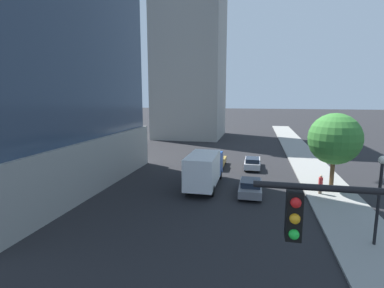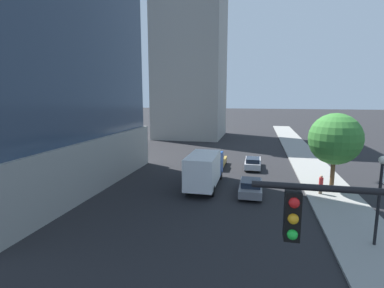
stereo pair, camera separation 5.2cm
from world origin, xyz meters
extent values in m
cube|color=gray|center=(8.96, 20.00, 0.07)|extent=(4.25, 120.00, 0.15)
cube|color=gray|center=(-19.69, 18.78, 2.32)|extent=(18.44, 22.66, 4.64)
cube|color=#9E9B93|center=(-10.75, 55.54, 17.40)|extent=(12.85, 13.99, 34.80)
cube|color=gold|center=(-6.89, 51.34, 21.56)|extent=(0.90, 0.90, 43.12)
cylinder|color=black|center=(4.91, 2.54, 6.39)|extent=(4.65, 0.14, 0.14)
cube|color=black|center=(3.44, 2.54, 5.77)|extent=(0.32, 0.36, 1.05)
sphere|color=red|center=(3.44, 2.35, 6.11)|extent=(0.22, 0.22, 0.22)
sphere|color=orange|center=(3.44, 2.35, 5.77)|extent=(0.22, 0.22, 0.22)
sphere|color=green|center=(3.44, 2.35, 5.43)|extent=(0.22, 0.22, 0.22)
cylinder|color=black|center=(9.18, 13.34, 2.44)|extent=(0.16, 0.16, 4.58)
sphere|color=silver|center=(9.18, 13.34, 4.91)|extent=(0.44, 0.44, 0.44)
cylinder|color=brown|center=(9.15, 23.17, 1.57)|extent=(0.36, 0.36, 2.85)
sphere|color=#387F33|center=(9.15, 23.17, 4.65)|extent=(4.39, 4.39, 4.39)
cube|color=slate|center=(2.29, 20.78, 0.58)|extent=(1.84, 4.42, 0.63)
cube|color=#19212D|center=(2.29, 20.41, 1.13)|extent=(1.55, 2.12, 0.47)
cylinder|color=black|center=(1.48, 22.28, 0.32)|extent=(0.22, 0.63, 0.63)
cylinder|color=black|center=(3.10, 22.28, 0.32)|extent=(0.22, 0.63, 0.63)
cylinder|color=black|center=(1.48, 19.27, 0.32)|extent=(0.22, 0.63, 0.63)
cylinder|color=black|center=(3.10, 19.27, 0.32)|extent=(0.22, 0.63, 0.63)
cube|color=#AD8938|center=(-1.87, 30.05, 0.59)|extent=(1.92, 4.61, 0.59)
cube|color=#19212D|center=(-1.87, 29.20, 1.11)|extent=(1.61, 2.38, 0.45)
cylinder|color=black|center=(-2.71, 31.62, 0.34)|extent=(0.22, 0.69, 0.69)
cylinder|color=black|center=(-1.02, 31.62, 0.34)|extent=(0.22, 0.69, 0.69)
cylinder|color=black|center=(-2.71, 28.49, 0.34)|extent=(0.22, 0.69, 0.69)
cylinder|color=black|center=(-1.02, 28.49, 0.34)|extent=(0.22, 0.69, 0.69)
cube|color=#B7B7BC|center=(2.29, 30.30, 0.59)|extent=(1.74, 4.75, 0.67)
cube|color=#19212D|center=(2.29, 29.33, 1.16)|extent=(1.46, 2.08, 0.46)
cylinder|color=black|center=(1.52, 31.91, 0.31)|extent=(0.22, 0.62, 0.62)
cylinder|color=black|center=(3.05, 31.91, 0.31)|extent=(0.22, 0.62, 0.62)
cylinder|color=black|center=(1.52, 28.68, 0.31)|extent=(0.22, 0.62, 0.62)
cylinder|color=black|center=(3.05, 28.68, 0.31)|extent=(0.22, 0.62, 0.62)
cube|color=#1E4799|center=(-1.87, 24.87, 1.62)|extent=(2.42, 2.13, 2.13)
cube|color=white|center=(-1.87, 20.98, 1.89)|extent=(2.42, 5.33, 2.67)
cylinder|color=black|center=(-2.93, 24.87, 0.46)|extent=(0.30, 0.91, 0.91)
cylinder|color=black|center=(-0.80, 24.87, 0.46)|extent=(0.30, 0.91, 0.91)
cylinder|color=black|center=(-2.93, 19.65, 0.46)|extent=(0.30, 0.91, 0.91)
cylinder|color=black|center=(-0.80, 19.65, 0.46)|extent=(0.30, 0.91, 0.91)
cylinder|color=brown|center=(8.00, 21.81, 0.54)|extent=(0.28, 0.28, 0.78)
cylinder|color=red|center=(8.00, 21.81, 1.23)|extent=(0.34, 0.34, 0.60)
sphere|color=tan|center=(8.00, 21.81, 1.64)|extent=(0.21, 0.21, 0.21)
camera|label=1|loc=(2.62, -3.60, 8.22)|focal=27.48mm
camera|label=2|loc=(2.67, -3.59, 8.22)|focal=27.48mm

